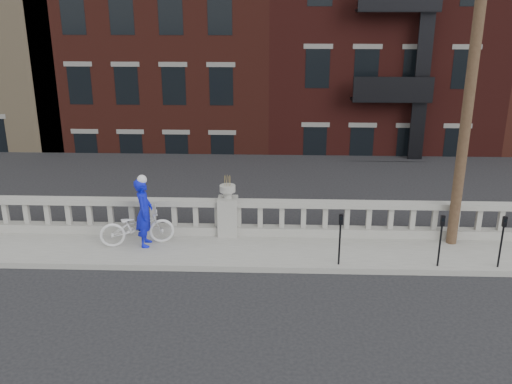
% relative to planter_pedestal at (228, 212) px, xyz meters
% --- Properties ---
extents(ground, '(120.00, 120.00, 0.00)m').
position_rel_planter_pedestal_xyz_m(ground, '(0.00, -3.95, -0.83)').
color(ground, black).
rests_on(ground, ground).
extents(sidewalk, '(32.00, 2.20, 0.15)m').
position_rel_planter_pedestal_xyz_m(sidewalk, '(0.00, -0.95, -0.76)').
color(sidewalk, gray).
rests_on(sidewalk, ground).
extents(balustrade, '(28.00, 0.34, 1.03)m').
position_rel_planter_pedestal_xyz_m(balustrade, '(0.00, 0.00, -0.19)').
color(balustrade, gray).
rests_on(balustrade, sidewalk).
extents(planter_pedestal, '(0.55, 0.55, 1.76)m').
position_rel_planter_pedestal_xyz_m(planter_pedestal, '(0.00, 0.00, 0.00)').
color(planter_pedestal, gray).
rests_on(planter_pedestal, sidewalk).
extents(lower_level, '(80.00, 44.00, 20.80)m').
position_rel_planter_pedestal_xyz_m(lower_level, '(0.56, 19.09, 1.80)').
color(lower_level, '#605E59').
rests_on(lower_level, ground).
extents(utility_pole, '(1.60, 0.28, 10.00)m').
position_rel_planter_pedestal_xyz_m(utility_pole, '(6.20, -0.35, 4.41)').
color(utility_pole, '#422D1E').
rests_on(utility_pole, sidewalk).
extents(parking_meter_b, '(0.10, 0.09, 1.36)m').
position_rel_planter_pedestal_xyz_m(parking_meter_b, '(2.96, -1.80, 0.17)').
color(parking_meter_b, black).
rests_on(parking_meter_b, sidewalk).
extents(parking_meter_c, '(0.10, 0.09, 1.36)m').
position_rel_planter_pedestal_xyz_m(parking_meter_c, '(5.45, -1.80, 0.17)').
color(parking_meter_c, black).
rests_on(parking_meter_c, sidewalk).
extents(parking_meter_d, '(0.10, 0.09, 1.36)m').
position_rel_planter_pedestal_xyz_m(parking_meter_d, '(6.95, -1.80, 0.17)').
color(parking_meter_d, black).
rests_on(parking_meter_d, sidewalk).
extents(bicycle, '(2.11, 1.20, 1.05)m').
position_rel_planter_pedestal_xyz_m(bicycle, '(-2.42, -0.78, -0.16)').
color(bicycle, silver).
rests_on(bicycle, sidewalk).
extents(cyclist, '(0.50, 0.72, 1.89)m').
position_rel_planter_pedestal_xyz_m(cyclist, '(-2.18, -0.80, 0.27)').
color(cyclist, '#0D15C8').
rests_on(cyclist, sidewalk).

